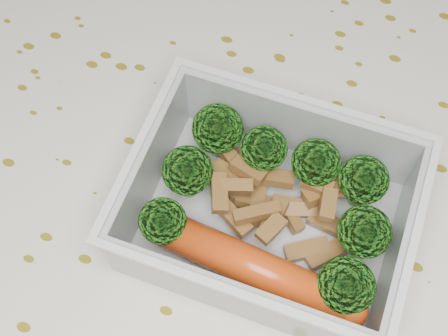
% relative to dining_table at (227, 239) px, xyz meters
% --- Properties ---
extents(dining_table, '(1.40, 0.90, 0.75)m').
position_rel_dining_table_xyz_m(dining_table, '(0.00, 0.00, 0.00)').
color(dining_table, brown).
rests_on(dining_table, ground).
extents(tablecloth, '(1.46, 0.96, 0.19)m').
position_rel_dining_table_xyz_m(tablecloth, '(0.00, 0.00, 0.05)').
color(tablecloth, silver).
rests_on(tablecloth, dining_table).
extents(lunch_container, '(0.19, 0.15, 0.06)m').
position_rel_dining_table_xyz_m(lunch_container, '(0.03, -0.01, 0.11)').
color(lunch_container, '#B7BDC3').
rests_on(lunch_container, tablecloth).
extents(broccoli_florets, '(0.16, 0.11, 0.05)m').
position_rel_dining_table_xyz_m(broccoli_florets, '(0.04, 0.00, 0.12)').
color(broccoli_florets, '#608C3F').
rests_on(broccoli_florets, lunch_container).
extents(meat_pile, '(0.11, 0.07, 0.03)m').
position_rel_dining_table_xyz_m(meat_pile, '(0.03, 0.00, 0.11)').
color(meat_pile, brown).
rests_on(meat_pile, lunch_container).
extents(sausage, '(0.15, 0.03, 0.03)m').
position_rel_dining_table_xyz_m(sausage, '(0.04, -0.05, 0.11)').
color(sausage, '#BE3D0F').
rests_on(sausage, lunch_container).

